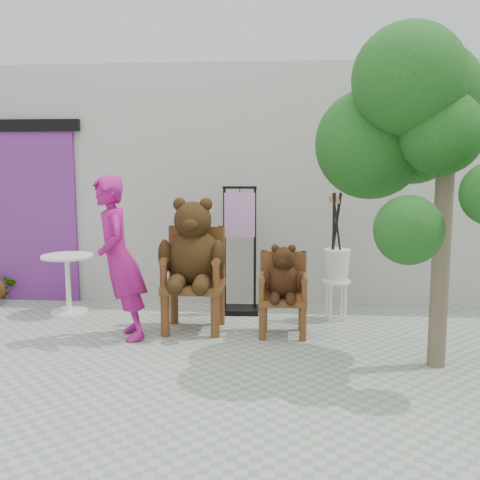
{
  "coord_description": "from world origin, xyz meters",
  "views": [
    {
      "loc": [
        0.28,
        -4.38,
        1.8
      ],
      "look_at": [
        -0.22,
        1.67,
        0.95
      ],
      "focal_mm": 42.0,
      "sensor_mm": 36.0,
      "label": 1
    }
  ],
  "objects_px": {
    "person": "(119,259)",
    "stool_bucket": "(337,264)",
    "chair_big": "(193,257)",
    "display_stand": "(240,265)",
    "tree": "(414,122)",
    "cafe_table": "(68,277)",
    "chair_small": "(283,283)"
  },
  "relations": [
    {
      "from": "tree",
      "to": "person",
      "type": "bearing_deg",
      "value": 172.77
    },
    {
      "from": "cafe_table",
      "to": "chair_small",
      "type": "bearing_deg",
      "value": -13.78
    },
    {
      "from": "person",
      "to": "cafe_table",
      "type": "distance_m",
      "value": 1.35
    },
    {
      "from": "stool_bucket",
      "to": "tree",
      "type": "distance_m",
      "value": 2.03
    },
    {
      "from": "chair_big",
      "to": "display_stand",
      "type": "xyz_separation_m",
      "value": [
        0.43,
        0.74,
        -0.21
      ]
    },
    {
      "from": "chair_big",
      "to": "stool_bucket",
      "type": "distance_m",
      "value": 1.66
    },
    {
      "from": "cafe_table",
      "to": "display_stand",
      "type": "relative_size",
      "value": 0.47
    },
    {
      "from": "cafe_table",
      "to": "chair_big",
      "type": "bearing_deg",
      "value": -18.73
    },
    {
      "from": "person",
      "to": "stool_bucket",
      "type": "distance_m",
      "value": 2.43
    },
    {
      "from": "chair_big",
      "to": "stool_bucket",
      "type": "bearing_deg",
      "value": 19.25
    },
    {
      "from": "chair_big",
      "to": "chair_small",
      "type": "xyz_separation_m",
      "value": [
        0.95,
        -0.08,
        -0.24
      ]
    },
    {
      "from": "chair_small",
      "to": "tree",
      "type": "height_order",
      "value": "tree"
    },
    {
      "from": "chair_big",
      "to": "stool_bucket",
      "type": "height_order",
      "value": "stool_bucket"
    },
    {
      "from": "person",
      "to": "tree",
      "type": "xyz_separation_m",
      "value": [
        2.77,
        -0.35,
        1.31
      ]
    },
    {
      "from": "cafe_table",
      "to": "tree",
      "type": "relative_size",
      "value": 0.24
    },
    {
      "from": "tree",
      "to": "display_stand",
      "type": "bearing_deg",
      "value": 138.51
    },
    {
      "from": "cafe_table",
      "to": "stool_bucket",
      "type": "bearing_deg",
      "value": 0.02
    },
    {
      "from": "chair_small",
      "to": "cafe_table",
      "type": "xyz_separation_m",
      "value": [
        -2.56,
        0.63,
        -0.11
      ]
    },
    {
      "from": "person",
      "to": "cafe_table",
      "type": "height_order",
      "value": "person"
    },
    {
      "from": "cafe_table",
      "to": "display_stand",
      "type": "xyz_separation_m",
      "value": [
        2.04,
        0.19,
        0.14
      ]
    },
    {
      "from": "display_stand",
      "to": "tree",
      "type": "height_order",
      "value": "tree"
    },
    {
      "from": "chair_big",
      "to": "person",
      "type": "relative_size",
      "value": 0.86
    },
    {
      "from": "chair_big",
      "to": "cafe_table",
      "type": "height_order",
      "value": "chair_big"
    },
    {
      "from": "cafe_table",
      "to": "tree",
      "type": "bearing_deg",
      "value": -18.95
    },
    {
      "from": "tree",
      "to": "chair_small",
      "type": "bearing_deg",
      "value": 150.48
    },
    {
      "from": "display_stand",
      "to": "chair_big",
      "type": "bearing_deg",
      "value": -123.0
    },
    {
      "from": "stool_bucket",
      "to": "chair_small",
      "type": "bearing_deg",
      "value": -133.87
    },
    {
      "from": "chair_small",
      "to": "tree",
      "type": "bearing_deg",
      "value": -29.52
    },
    {
      "from": "stool_bucket",
      "to": "tree",
      "type": "xyz_separation_m",
      "value": [
        0.52,
        -1.27,
        1.5
      ]
    },
    {
      "from": "stool_bucket",
      "to": "tree",
      "type": "bearing_deg",
      "value": -67.58
    },
    {
      "from": "chair_big",
      "to": "person",
      "type": "bearing_deg",
      "value": -151.85
    },
    {
      "from": "tree",
      "to": "cafe_table",
      "type": "bearing_deg",
      "value": 161.05
    }
  ]
}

